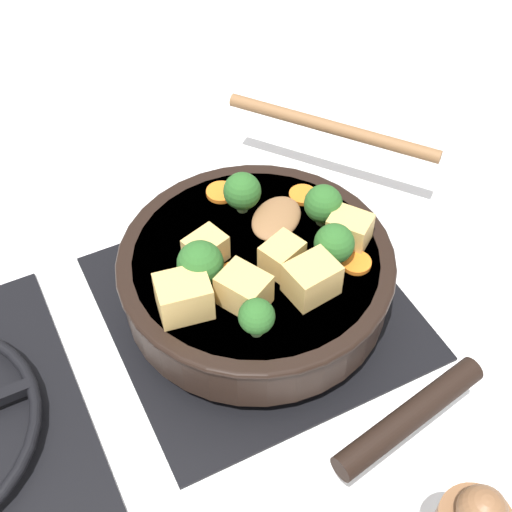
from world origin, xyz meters
name	(u,v)px	position (x,y,z in m)	size (l,w,h in m)	color
ground_plane	(256,308)	(0.00, 0.00, 0.00)	(2.40, 2.40, 0.00)	white
front_burner_grate	(256,301)	(0.00, 0.00, 0.01)	(0.31, 0.31, 0.03)	black
skillet_pan	(257,274)	(0.00, 0.00, 0.06)	(0.38, 0.28, 0.06)	black
wooden_spoon	(311,161)	(0.09, -0.12, 0.09)	(0.25, 0.26, 0.02)	brown
tofu_cube_center_large	(206,249)	(0.02, 0.05, 0.10)	(0.04, 0.03, 0.03)	tan
tofu_cube_near_handle	(312,279)	(-0.06, -0.03, 0.10)	(0.05, 0.04, 0.04)	tan
tofu_cube_east_chunk	(244,290)	(-0.05, 0.04, 0.10)	(0.04, 0.04, 0.04)	tan
tofu_cube_west_chunk	(282,256)	(-0.02, -0.02, 0.10)	(0.04, 0.03, 0.03)	tan
tofu_cube_back_piece	(349,229)	(-0.02, -0.09, 0.10)	(0.04, 0.03, 0.03)	tan
tofu_cube_front_piece	(184,296)	(-0.03, 0.09, 0.11)	(0.05, 0.04, 0.04)	tan
broccoli_floret_near_spoon	(334,244)	(-0.04, -0.06, 0.11)	(0.04, 0.04, 0.05)	#709956
broccoli_floret_center_top	(200,264)	(-0.01, 0.06, 0.11)	(0.05, 0.05, 0.05)	#709956
broccoli_floret_east_rim	(323,204)	(0.01, -0.08, 0.11)	(0.04, 0.04, 0.05)	#709956
broccoli_floret_west_rim	(242,191)	(0.07, -0.02, 0.11)	(0.04, 0.04, 0.05)	#709956
broccoli_floret_north_edge	(257,317)	(-0.08, 0.04, 0.11)	(0.03, 0.03, 0.04)	#709956
carrot_slice_orange_thin	(356,263)	(-0.05, -0.08, 0.09)	(0.03, 0.03, 0.01)	orange
carrot_slice_near_center	(303,195)	(0.05, -0.08, 0.09)	(0.03, 0.03, 0.01)	orange
carrot_slice_edge_slice	(232,272)	(-0.01, 0.03, 0.09)	(0.02, 0.02, 0.01)	orange
carrot_slice_under_broccoli	(221,192)	(0.10, -0.01, 0.09)	(0.03, 0.03, 0.01)	orange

